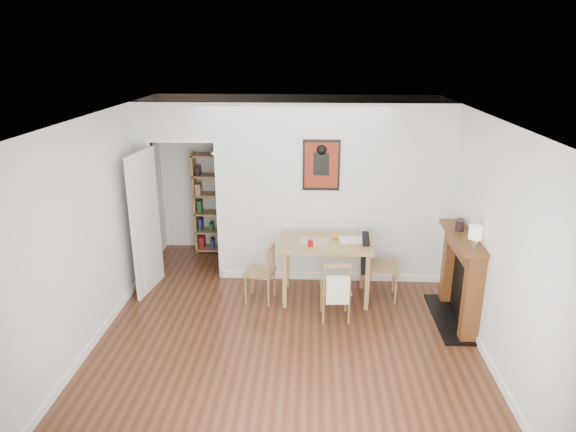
# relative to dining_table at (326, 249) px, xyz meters

# --- Properties ---
(ground) EXTENTS (5.20, 5.20, 0.00)m
(ground) POSITION_rel_dining_table_xyz_m (-0.48, -0.78, -0.73)
(ground) COLOR #552F1B
(ground) RESTS_ON ground
(room_shell) EXTENTS (5.20, 5.20, 5.20)m
(room_shell) POSITION_rel_dining_table_xyz_m (-0.38, 0.56, 0.57)
(room_shell) COLOR silver
(room_shell) RESTS_ON ground
(dining_table) EXTENTS (1.21, 0.77, 0.83)m
(dining_table) POSITION_rel_dining_table_xyz_m (0.00, 0.00, 0.00)
(dining_table) COLOR #A98D4F
(dining_table) RESTS_ON ground
(chair_left) EXTENTS (0.48, 0.48, 0.82)m
(chair_left) POSITION_rel_dining_table_xyz_m (-0.89, -0.13, -0.32)
(chair_left) COLOR olive
(chair_left) RESTS_ON ground
(chair_right) EXTENTS (0.56, 0.50, 0.94)m
(chair_right) POSITION_rel_dining_table_xyz_m (0.76, 0.03, -0.24)
(chair_right) COLOR olive
(chair_right) RESTS_ON ground
(chair_front) EXTENTS (0.44, 0.49, 0.83)m
(chair_front) POSITION_rel_dining_table_xyz_m (0.12, -0.58, -0.31)
(chair_front) COLOR olive
(chair_front) RESTS_ON ground
(bookshelf) EXTENTS (0.71, 0.28, 1.69)m
(bookshelf) POSITION_rel_dining_table_xyz_m (-1.79, 1.62, 0.11)
(bookshelf) COLOR #A98D4F
(bookshelf) RESTS_ON ground
(fireplace) EXTENTS (0.45, 1.25, 1.16)m
(fireplace) POSITION_rel_dining_table_xyz_m (1.68, -0.53, -0.11)
(fireplace) COLOR brown
(fireplace) RESTS_ON ground
(red_glass) EXTENTS (0.07, 0.07, 0.09)m
(red_glass) POSITION_rel_dining_table_xyz_m (-0.21, -0.17, 0.14)
(red_glass) COLOR maroon
(red_glass) RESTS_ON dining_table
(orange_fruit) EXTENTS (0.07, 0.07, 0.07)m
(orange_fruit) POSITION_rel_dining_table_xyz_m (0.13, 0.11, 0.14)
(orange_fruit) COLOR orange
(orange_fruit) RESTS_ON dining_table
(placemat) EXTENTS (0.43, 0.36, 0.00)m
(placemat) POSITION_rel_dining_table_xyz_m (-0.16, 0.02, 0.10)
(placemat) COLOR beige
(placemat) RESTS_ON dining_table
(notebook) EXTENTS (0.35, 0.27, 0.02)m
(notebook) POSITION_rel_dining_table_xyz_m (0.34, 0.08, 0.11)
(notebook) COLOR silver
(notebook) RESTS_ON dining_table
(mantel_lamp) EXTENTS (0.15, 0.15, 0.24)m
(mantel_lamp) POSITION_rel_dining_table_xyz_m (1.67, -0.89, 0.58)
(mantel_lamp) COLOR silver
(mantel_lamp) RESTS_ON fireplace
(ceramic_jar_a) EXTENTS (0.11, 0.11, 0.13)m
(ceramic_jar_a) POSITION_rel_dining_table_xyz_m (1.63, -0.38, 0.50)
(ceramic_jar_a) COLOR black
(ceramic_jar_a) RESTS_ON fireplace
(ceramic_jar_b) EXTENTS (0.07, 0.07, 0.09)m
(ceramic_jar_b) POSITION_rel_dining_table_xyz_m (1.69, -0.19, 0.48)
(ceramic_jar_b) COLOR black
(ceramic_jar_b) RESTS_ON fireplace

